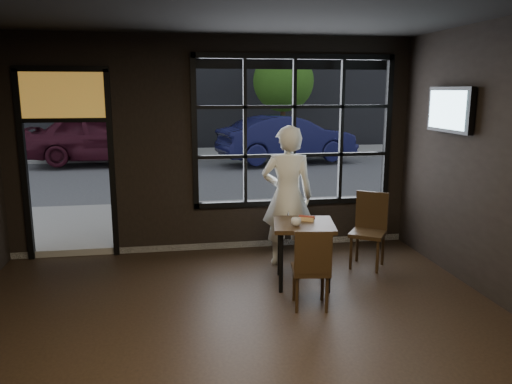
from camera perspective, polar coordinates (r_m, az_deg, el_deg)
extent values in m
cube|color=black|center=(4.62, -0.43, -20.05)|extent=(6.00, 7.00, 0.02)
cube|color=black|center=(7.63, 4.36, 6.93)|extent=(3.06, 0.12, 2.28)
cube|color=orange|center=(7.54, -21.19, 10.32)|extent=(1.20, 0.06, 0.70)
cube|color=#545456|center=(28.00, -8.22, 6.48)|extent=(60.00, 41.00, 0.04)
cube|color=black|center=(6.34, 5.42, -6.98)|extent=(0.86, 0.86, 0.80)
cube|color=black|center=(5.68, 6.26, -8.52)|extent=(0.46, 0.46, 0.94)
cube|color=black|center=(7.03, 12.67, -4.39)|extent=(0.62, 0.62, 1.03)
imported|color=silver|center=(6.89, 3.60, -0.48)|extent=(0.78, 0.58, 1.95)
imported|color=silver|center=(6.08, 4.61, -3.43)|extent=(0.14, 0.14, 0.10)
cube|color=black|center=(6.98, 21.31, 8.75)|extent=(0.11, 0.99, 0.58)
imported|color=#12133B|center=(16.56, 3.58, 6.13)|extent=(4.76, 2.46, 1.49)
imported|color=#3A0F1A|center=(16.91, -16.99, 6.00)|extent=(4.81, 1.98, 1.63)
cylinder|color=#332114|center=(19.21, -14.24, 6.99)|extent=(0.18, 0.18, 1.99)
sphere|color=#2F5F17|center=(19.16, -14.49, 11.83)|extent=(2.17, 2.17, 2.17)
cylinder|color=#332114|center=(19.10, 3.08, 7.44)|extent=(0.19, 0.19, 2.08)
sphere|color=#266015|center=(19.06, 3.14, 12.54)|extent=(2.27, 2.27, 2.27)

